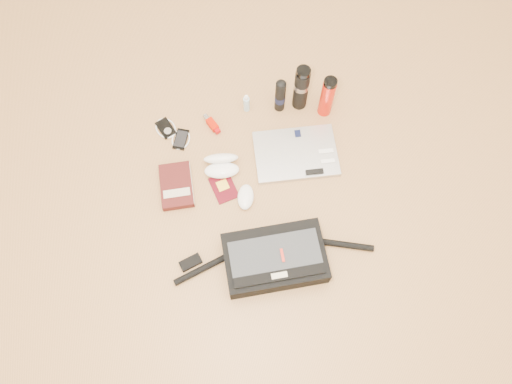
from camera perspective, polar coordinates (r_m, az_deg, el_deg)
The scene contains 14 objects.
ground at distance 2.13m, azimuth 1.03°, elevation -1.34°, with size 4.00×4.00×0.00m, color #AB7A47.
messenger_bag at distance 2.00m, azimuth 2.10°, elevation -7.61°, with size 0.83×0.26×0.11m.
laptop at distance 2.22m, azimuth 4.61°, elevation 4.36°, with size 0.38×0.28×0.04m.
book at distance 2.17m, azimuth -9.04°, elevation 0.70°, with size 0.15×0.21×0.04m.
passport at distance 2.16m, azimuth -3.72°, elevation 0.51°, with size 0.12×0.15×0.01m.
mouse at distance 2.12m, azimuth -1.19°, elevation -0.57°, with size 0.10×0.13×0.04m.
sunglasses_case at distance 2.17m, azimuth -3.98°, elevation 3.16°, with size 0.17×0.15×0.09m.
ipod at distance 2.32m, azimuth -10.28°, elevation 7.18°, with size 0.11×0.11×0.01m.
phone at distance 2.28m, azimuth -8.58°, elevation 5.98°, with size 0.11×0.12×0.01m.
inhaler at distance 2.29m, azimuth -5.08°, elevation 7.77°, with size 0.07×0.11×0.03m.
spray_bottle at distance 2.30m, azimuth -1.09°, elevation 10.08°, with size 0.03×0.03×0.11m.
aerosol_can at distance 2.27m, azimuth 2.78°, elevation 10.96°, with size 0.05×0.05×0.20m.
thermos_black at distance 2.26m, azimuth 5.19°, elevation 11.77°, with size 0.08×0.08×0.26m.
thermos_red at distance 2.26m, azimuth 8.13°, elevation 10.72°, with size 0.08×0.08×0.24m.
Camera 1 is at (-0.20, -0.74, 1.99)m, focal length 35.00 mm.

